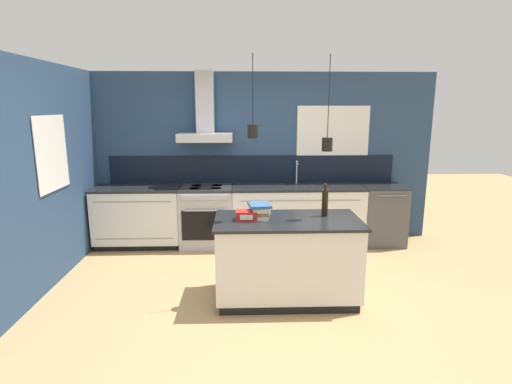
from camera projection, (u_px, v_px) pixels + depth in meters
The scene contains 11 objects.
ground_plane at pixel (257, 294), 4.53m from camera, with size 16.00×16.00×0.00m, color tan.
wall_back at pixel (250, 155), 6.20m from camera, with size 5.60×2.20×2.60m.
wall_left at pixel (56, 172), 4.86m from camera, with size 0.08×3.80×2.60m.
counter_run_left at pixel (139, 216), 6.04m from camera, with size 1.28×0.64×0.91m.
counter_run_sink at pixel (297, 215), 6.11m from camera, with size 1.99×0.64×1.28m.
oven_range at pixel (207, 216), 6.06m from camera, with size 0.78×0.66×0.91m.
dishwasher at pixel (381, 214), 6.15m from camera, with size 0.63×0.65×0.91m.
kitchen_island at pixel (287, 259), 4.35m from camera, with size 1.56×0.82×0.91m.
bottle_on_island at pixel (325, 202), 4.35m from camera, with size 0.07×0.07×0.36m.
book_stack at pixel (260, 211), 4.29m from camera, with size 0.27×0.32×0.16m.
red_supply_box at pixel (246, 215), 4.22m from camera, with size 0.22×0.17×0.10m.
Camera 1 is at (-0.15, -4.19, 2.09)m, focal length 28.00 mm.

